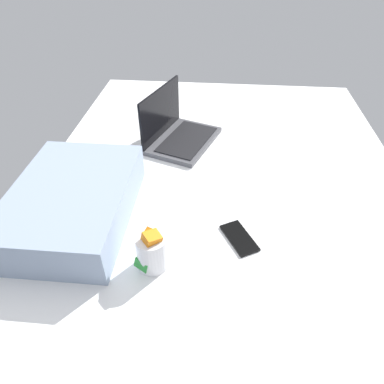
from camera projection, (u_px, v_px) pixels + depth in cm
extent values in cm
cube|color=white|center=(221.00, 190.00, 141.52)|extent=(180.00, 140.00, 18.00)
cube|color=#4C4C51|center=(184.00, 141.00, 152.49)|extent=(38.81, 32.76, 2.00)
cube|color=black|center=(187.00, 139.00, 151.24)|extent=(33.03, 25.76, 0.40)
cube|color=black|center=(161.00, 112.00, 148.77)|extent=(31.41, 12.04, 21.00)
cylinder|color=silver|center=(152.00, 252.00, 97.20)|extent=(9.00, 9.00, 11.00)
cube|color=#268C33|center=(146.00, 260.00, 97.72)|extent=(6.66, 6.79, 4.66)
cube|color=blue|center=(153.00, 249.00, 98.25)|extent=(8.20, 8.35, 4.74)
cube|color=blue|center=(152.00, 247.00, 96.06)|extent=(6.28, 6.92, 5.01)
cube|color=orange|center=(149.00, 240.00, 95.26)|extent=(7.62, 6.03, 5.76)
cube|color=orange|center=(152.00, 238.00, 92.88)|extent=(5.98, 6.43, 4.01)
cube|color=black|center=(239.00, 238.00, 108.21)|extent=(15.54, 12.73, 0.80)
cube|color=#8C9EB7|center=(73.00, 202.00, 112.04)|extent=(52.00, 36.00, 13.00)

